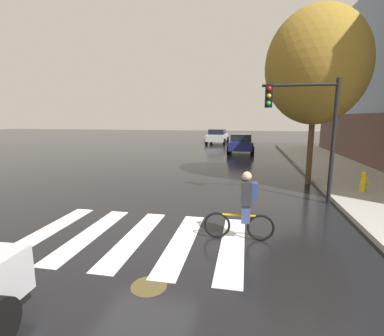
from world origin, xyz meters
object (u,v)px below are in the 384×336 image
(sedan_mid, at_px, (241,143))
(street_tree_near, at_px, (316,67))
(cyclist, at_px, (244,206))
(sedan_far, at_px, (217,136))
(traffic_light_near, at_px, (309,120))
(manhole_cover, at_px, (149,286))
(fire_hydrant, at_px, (363,182))

(sedan_mid, xyz_separation_m, street_tree_near, (3.23, -11.12, 4.22))
(cyclist, bearing_deg, street_tree_near, 67.12)
(sedan_mid, height_order, sedan_far, sedan_far)
(sedan_far, distance_m, traffic_light_near, 23.00)
(manhole_cover, xyz_separation_m, street_tree_near, (4.37, 8.84, 5.04))
(manhole_cover, xyz_separation_m, traffic_light_near, (3.62, 5.85, 2.86))
(manhole_cover, height_order, cyclist, cyclist)
(cyclist, height_order, fire_hydrant, cyclist)
(fire_hydrant, distance_m, street_tree_near, 5.07)
(traffic_light_near, bearing_deg, fire_hydrant, 29.44)
(sedan_mid, relative_size, cyclist, 2.69)
(traffic_light_near, relative_size, street_tree_near, 0.56)
(cyclist, bearing_deg, fire_hydrant, 48.06)
(sedan_far, xyz_separation_m, fire_hydrant, (7.73, -20.93, -0.32))
(sedan_far, bearing_deg, fire_hydrant, -69.73)
(sedan_far, relative_size, traffic_light_near, 1.16)
(cyclist, relative_size, street_tree_near, 0.23)
(cyclist, xyz_separation_m, traffic_light_near, (2.01, 3.56, 2.02))
(traffic_light_near, bearing_deg, sedan_mid, 100.00)
(manhole_cover, distance_m, cyclist, 2.92)
(sedan_far, relative_size, fire_hydrant, 6.25)
(sedan_far, distance_m, cyclist, 26.05)
(manhole_cover, bearing_deg, cyclist, 54.94)
(manhole_cover, bearing_deg, fire_hydrant, 50.11)
(sedan_mid, relative_size, street_tree_near, 0.62)
(manhole_cover, relative_size, traffic_light_near, 0.15)
(sedan_mid, xyz_separation_m, traffic_light_near, (2.49, -14.11, 2.04))
(fire_hydrant, xyz_separation_m, street_tree_near, (-1.65, 1.64, 4.51))
(traffic_light_near, relative_size, fire_hydrant, 5.38)
(manhole_cover, distance_m, street_tree_near, 11.07)
(sedan_mid, bearing_deg, manhole_cover, -93.26)
(sedan_mid, distance_m, sedan_far, 8.66)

